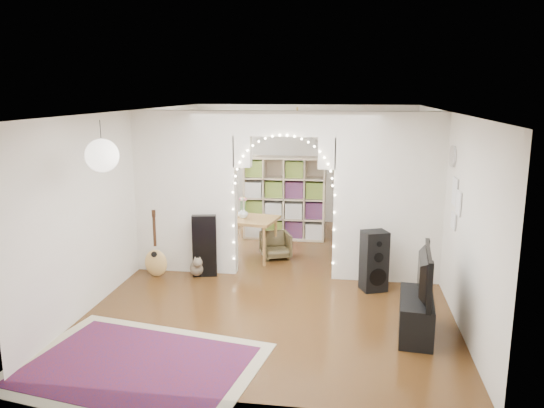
# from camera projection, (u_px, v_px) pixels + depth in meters

# --- Properties ---
(floor) EXTENTS (7.50, 7.50, 0.00)m
(floor) POSITION_uv_depth(u_px,v_px,m) (284.00, 274.00, 8.86)
(floor) COLOR black
(floor) RESTS_ON ground
(ceiling) EXTENTS (5.00, 7.50, 0.02)m
(ceiling) POSITION_uv_depth(u_px,v_px,m) (285.00, 111.00, 8.29)
(ceiling) COLOR white
(ceiling) RESTS_ON wall_back
(wall_back) EXTENTS (5.00, 0.02, 2.70)m
(wall_back) POSITION_uv_depth(u_px,v_px,m) (304.00, 164.00, 12.20)
(wall_back) COLOR silver
(wall_back) RESTS_ON floor
(wall_front) EXTENTS (5.00, 0.02, 2.70)m
(wall_front) POSITION_uv_depth(u_px,v_px,m) (234.00, 272.00, 4.95)
(wall_front) COLOR silver
(wall_front) RESTS_ON floor
(wall_left) EXTENTS (0.02, 7.50, 2.70)m
(wall_left) POSITION_uv_depth(u_px,v_px,m) (137.00, 191.00, 8.93)
(wall_left) COLOR silver
(wall_left) RESTS_ON floor
(wall_right) EXTENTS (0.02, 7.50, 2.70)m
(wall_right) POSITION_uv_depth(u_px,v_px,m) (444.00, 200.00, 8.21)
(wall_right) COLOR silver
(wall_right) RESTS_ON floor
(divider_wall) EXTENTS (5.00, 0.20, 2.70)m
(divider_wall) POSITION_uv_depth(u_px,v_px,m) (284.00, 191.00, 8.56)
(divider_wall) COLOR silver
(divider_wall) RESTS_ON floor
(fairy_lights) EXTENTS (1.64, 0.04, 1.60)m
(fairy_lights) POSITION_uv_depth(u_px,v_px,m) (283.00, 184.00, 8.40)
(fairy_lights) COLOR #FFEABF
(fairy_lights) RESTS_ON divider_wall
(window) EXTENTS (0.04, 1.20, 1.40)m
(window) POSITION_uv_depth(u_px,v_px,m) (173.00, 167.00, 10.63)
(window) COLOR white
(window) RESTS_ON wall_left
(wall_clock) EXTENTS (0.03, 0.31, 0.31)m
(wall_clock) POSITION_uv_depth(u_px,v_px,m) (453.00, 156.00, 7.48)
(wall_clock) COLOR white
(wall_clock) RESTS_ON wall_right
(picture_frames) EXTENTS (0.02, 0.50, 0.70)m
(picture_frames) POSITION_uv_depth(u_px,v_px,m) (455.00, 204.00, 7.22)
(picture_frames) COLOR white
(picture_frames) RESTS_ON wall_right
(paper_lantern) EXTENTS (0.40, 0.40, 0.40)m
(paper_lantern) POSITION_uv_depth(u_px,v_px,m) (102.00, 155.00, 6.33)
(paper_lantern) COLOR white
(paper_lantern) RESTS_ON ceiling
(ceiling_fan) EXTENTS (1.10, 1.10, 0.30)m
(ceiling_fan) POSITION_uv_depth(u_px,v_px,m) (297.00, 123.00, 10.29)
(ceiling_fan) COLOR gold
(ceiling_fan) RESTS_ON ceiling
(area_rug) EXTENTS (2.97, 2.42, 0.02)m
(area_rug) POSITION_uv_depth(u_px,v_px,m) (136.00, 366.00, 5.90)
(area_rug) COLOR maroon
(area_rug) RESTS_ON floor
(guitar_case) EXTENTS (0.41, 0.21, 1.03)m
(guitar_case) POSITION_uv_depth(u_px,v_px,m) (205.00, 246.00, 8.69)
(guitar_case) COLOR black
(guitar_case) RESTS_ON floor
(acoustic_guitar) EXTENTS (0.39, 0.18, 0.95)m
(acoustic_guitar) POSITION_uv_depth(u_px,v_px,m) (155.00, 252.00, 8.68)
(acoustic_guitar) COLOR tan
(acoustic_guitar) RESTS_ON floor
(tabby_cat) EXTENTS (0.35, 0.57, 0.38)m
(tabby_cat) POSITION_uv_depth(u_px,v_px,m) (198.00, 267.00, 8.76)
(tabby_cat) COLOR brown
(tabby_cat) RESTS_ON floor
(floor_speaker) EXTENTS (0.45, 0.42, 0.93)m
(floor_speaker) POSITION_uv_depth(u_px,v_px,m) (374.00, 261.00, 8.08)
(floor_speaker) COLOR black
(floor_speaker) RESTS_ON floor
(media_console) EXTENTS (0.49, 1.03, 0.50)m
(media_console) POSITION_uv_depth(u_px,v_px,m) (416.00, 316.00, 6.63)
(media_console) COLOR black
(media_console) RESTS_ON floor
(tv) EXTENTS (0.24, 1.08, 0.62)m
(tv) POSITION_uv_depth(u_px,v_px,m) (419.00, 273.00, 6.51)
(tv) COLOR black
(tv) RESTS_ON media_console
(bookcase) EXTENTS (1.67, 0.45, 1.70)m
(bookcase) POSITION_uv_depth(u_px,v_px,m) (285.00, 198.00, 10.86)
(bookcase) COLOR #C7B390
(bookcase) RESTS_ON floor
(dining_table) EXTENTS (1.33, 1.01, 0.76)m
(dining_table) POSITION_uv_depth(u_px,v_px,m) (243.00, 222.00, 9.61)
(dining_table) COLOR brown
(dining_table) RESTS_ON floor
(flower_vase) EXTENTS (0.21, 0.21, 0.19)m
(flower_vase) POSITION_uv_depth(u_px,v_px,m) (243.00, 213.00, 9.57)
(flower_vase) COLOR white
(flower_vase) RESTS_ON dining_table
(dining_chair_left) EXTENTS (0.66, 0.67, 0.48)m
(dining_chair_left) POSITION_uv_depth(u_px,v_px,m) (309.00, 222.00, 11.39)
(dining_chair_left) COLOR #4C4126
(dining_chair_left) RESTS_ON floor
(dining_chair_right) EXTENTS (0.66, 0.67, 0.47)m
(dining_chair_right) POSITION_uv_depth(u_px,v_px,m) (276.00, 245.00, 9.69)
(dining_chair_right) COLOR #4C4126
(dining_chair_right) RESTS_ON floor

